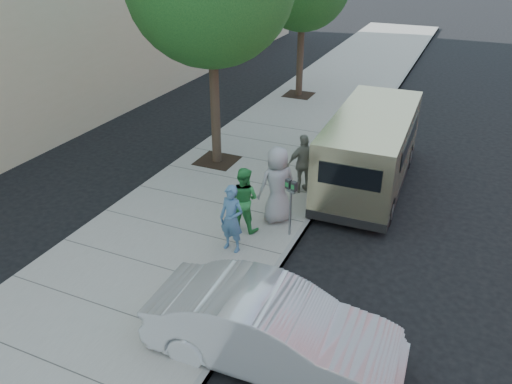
# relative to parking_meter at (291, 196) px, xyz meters

# --- Properties ---
(ground) EXTENTS (120.00, 120.00, 0.00)m
(ground) POSITION_rel_parking_meter_xyz_m (-1.25, 0.66, -1.18)
(ground) COLOR black
(ground) RESTS_ON ground
(sidewalk) EXTENTS (5.00, 60.00, 0.15)m
(sidewalk) POSITION_rel_parking_meter_xyz_m (-2.25, 0.66, -1.11)
(sidewalk) COLOR gray
(sidewalk) RESTS_ON ground
(curb_face) EXTENTS (0.12, 60.00, 0.16)m
(curb_face) POSITION_rel_parking_meter_xyz_m (0.19, 0.66, -1.11)
(curb_face) COLOR gray
(curb_face) RESTS_ON ground
(parking_meter) EXTENTS (0.31, 0.20, 1.43)m
(parking_meter) POSITION_rel_parking_meter_xyz_m (0.00, 0.00, 0.00)
(parking_meter) COLOR gray
(parking_meter) RESTS_ON sidewalk
(van) EXTENTS (2.11, 5.91, 2.17)m
(van) POSITION_rel_parking_meter_xyz_m (1.05, 3.60, -0.03)
(van) COLOR beige
(van) RESTS_ON ground
(sedan) EXTENTS (4.36, 1.67, 1.42)m
(sedan) POSITION_rel_parking_meter_xyz_m (1.06, -3.66, -0.47)
(sedan) COLOR silver
(sedan) RESTS_ON ground
(person_officer) EXTENTS (0.62, 0.44, 1.59)m
(person_officer) POSITION_rel_parking_meter_xyz_m (-0.97, -1.09, -0.24)
(person_officer) COLOR teal
(person_officer) RESTS_ON sidewalk
(person_green_shirt) EXTENTS (0.83, 0.67, 1.60)m
(person_green_shirt) POSITION_rel_parking_meter_xyz_m (-1.11, -0.19, -0.23)
(person_green_shirt) COLOR green
(person_green_shirt) RESTS_ON sidewalk
(person_gray_shirt) EXTENTS (1.10, 1.11, 1.94)m
(person_gray_shirt) POSITION_rel_parking_meter_xyz_m (-0.53, 0.51, -0.06)
(person_gray_shirt) COLOR #969698
(person_gray_shirt) RESTS_ON sidewalk
(person_striped_polo) EXTENTS (0.99, 0.95, 1.65)m
(person_striped_polo) POSITION_rel_parking_meter_xyz_m (-0.45, 2.25, -0.21)
(person_striped_polo) COLOR gray
(person_striped_polo) RESTS_ON sidewalk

